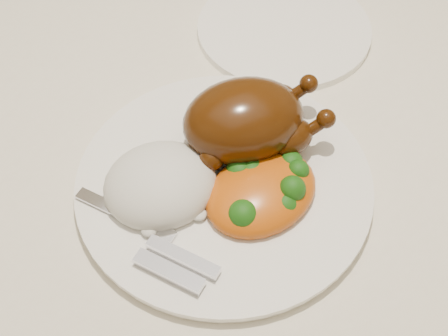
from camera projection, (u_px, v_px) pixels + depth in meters
dining_table at (134, 205)px, 0.74m from camera, size 1.60×0.90×0.76m
tablecloth at (126, 168)px, 0.69m from camera, size 1.73×1.03×0.18m
dinner_plate at (224, 184)px, 0.63m from camera, size 0.37×0.37×0.01m
side_plate at (284, 29)px, 0.78m from camera, size 0.22×0.22×0.01m
roast_chicken at (247, 120)px, 0.62m from camera, size 0.17×0.13×0.08m
rice_mound at (160, 185)px, 0.61m from camera, size 0.13×0.13×0.06m
mac_and_cheese at (263, 189)px, 0.60m from camera, size 0.13×0.10×0.05m
cutlery at (161, 247)px, 0.57m from camera, size 0.07×0.16×0.01m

